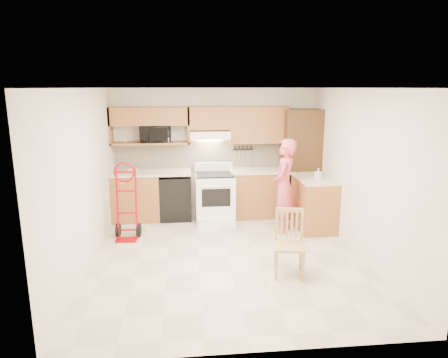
{
  "coord_description": "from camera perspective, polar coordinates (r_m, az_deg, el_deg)",
  "views": [
    {
      "loc": [
        -0.61,
        -5.6,
        2.51
      ],
      "look_at": [
        0.0,
        0.5,
        1.1
      ],
      "focal_mm": 32.08,
      "sensor_mm": 36.0,
      "label": 1
    }
  ],
  "objects": [
    {
      "name": "lower_cab_right",
      "position": [
        7.96,
        4.91,
        -2.1
      ],
      "size": [
        1.14,
        0.6,
        0.9
      ],
      "primitive_type": "cube",
      "color": "#A66D36",
      "rests_on": "ground"
    },
    {
      "name": "backsplash",
      "position": [
        7.97,
        -1.25,
        3.48
      ],
      "size": [
        3.92,
        0.03,
        0.55
      ],
      "primitive_type": "cube",
      "color": "beige",
      "rests_on": "wall_back"
    },
    {
      "name": "dining_chair",
      "position": [
        5.53,
        9.32,
        -9.1
      ],
      "size": [
        0.48,
        0.51,
        0.9
      ],
      "primitive_type": null,
      "rotation": [
        0.0,
        0.0,
        -0.2
      ],
      "color": "tan",
      "rests_on": "ground"
    },
    {
      "name": "wall_back",
      "position": [
        7.99,
        -1.27,
        3.86
      ],
      "size": [
        4.0,
        0.02,
        2.5
      ],
      "primitive_type": "cube",
      "color": "white",
      "rests_on": "ground"
    },
    {
      "name": "bowl",
      "position": [
        7.77,
        -12.72,
        1.17
      ],
      "size": [
        0.29,
        0.29,
        0.05
      ],
      "primitive_type": "imported",
      "rotation": [
        0.0,
        0.0,
        0.4
      ],
      "color": "white",
      "rests_on": "countertop_left"
    },
    {
      "name": "lower_cab_left",
      "position": [
        7.89,
        -12.37,
        -2.51
      ],
      "size": [
        0.9,
        0.6,
        0.9
      ],
      "primitive_type": "cube",
      "color": "#A66D36",
      "rests_on": "ground"
    },
    {
      "name": "wall_right",
      "position": [
        6.32,
        18.94,
        0.72
      ],
      "size": [
        0.02,
        4.5,
        2.5
      ],
      "primitive_type": "cube",
      "color": "white",
      "rests_on": "ground"
    },
    {
      "name": "upper_cab_right",
      "position": [
        7.86,
        4.92,
        7.71
      ],
      "size": [
        1.14,
        0.33,
        0.7
      ],
      "primitive_type": "cube",
      "color": "#A66D36",
      "rests_on": "wall_back"
    },
    {
      "name": "countertop_left",
      "position": [
        7.75,
        -10.33,
        0.88
      ],
      "size": [
        1.5,
        0.63,
        0.04
      ],
      "primitive_type": "cube",
      "color": "beige",
      "rests_on": "lower_cab_left"
    },
    {
      "name": "knife_strip",
      "position": [
        8.0,
        2.71,
        3.79
      ],
      "size": [
        0.4,
        0.05,
        0.29
      ],
      "primitive_type": null,
      "color": "black",
      "rests_on": "backsplash"
    },
    {
      "name": "ceiling",
      "position": [
        5.64,
        0.52,
        12.94
      ],
      "size": [
        4.0,
        4.5,
        0.02
      ],
      "primitive_type": "cube",
      "color": "white",
      "rests_on": "ground"
    },
    {
      "name": "soap_bottle",
      "position": [
        7.15,
        13.26,
        0.73
      ],
      "size": [
        0.11,
        0.11,
        0.2
      ],
      "primitive_type": "imported",
      "rotation": [
        0.0,
        0.0,
        0.25
      ],
      "color": "white",
      "rests_on": "countertop_return"
    },
    {
      "name": "floor",
      "position": [
        6.18,
        0.47,
        -11.14
      ],
      "size": [
        4.0,
        4.5,
        0.02
      ],
      "primitive_type": "cube",
      "color": "beige",
      "rests_on": "ground"
    },
    {
      "name": "upper_cab_center",
      "position": [
        7.73,
        -2.09,
        8.7
      ],
      "size": [
        0.76,
        0.33,
        0.44
      ],
      "primitive_type": "cube",
      "color": "#A66D36",
      "rests_on": "wall_back"
    },
    {
      "name": "upper_shelf_mw",
      "position": [
        7.79,
        -10.42,
        5.05
      ],
      "size": [
        1.5,
        0.33,
        0.04
      ],
      "primitive_type": "cube",
      "color": "#A66D36",
      "rests_on": "wall_back"
    },
    {
      "name": "cab_return_right",
      "position": [
        7.43,
        12.67,
        -3.48
      ],
      "size": [
        0.6,
        1.0,
        0.9
      ],
      "primitive_type": "cube",
      "color": "#A66D36",
      "rests_on": "ground"
    },
    {
      "name": "countertop_right",
      "position": [
        7.85,
        4.97,
        1.21
      ],
      "size": [
        1.14,
        0.63,
        0.04
      ],
      "primitive_type": "cube",
      "color": "beige",
      "rests_on": "lower_cab_right"
    },
    {
      "name": "countertop_return",
      "position": [
        7.31,
        12.85,
        0.06
      ],
      "size": [
        0.63,
        1.0,
        0.04
      ],
      "primitive_type": "cube",
      "color": "beige",
      "rests_on": "cab_return_right"
    },
    {
      "name": "dishwasher",
      "position": [
        7.84,
        -6.9,
        -2.58
      ],
      "size": [
        0.6,
        0.6,
        0.85
      ],
      "primitive_type": "cube",
      "color": "black",
      "rests_on": "ground"
    },
    {
      "name": "microwave",
      "position": [
        7.76,
        -9.85,
        6.38
      ],
      "size": [
        0.62,
        0.46,
        0.32
      ],
      "primitive_type": "imported",
      "rotation": [
        0.0,
        0.0,
        0.14
      ],
      "color": "black",
      "rests_on": "upper_shelf_mw"
    },
    {
      "name": "wall_front",
      "position": [
        3.63,
        4.4,
        -7.42
      ],
      "size": [
        4.0,
        0.02,
        2.5
      ],
      "primitive_type": "cube",
      "color": "white",
      "rests_on": "ground"
    },
    {
      "name": "hand_truck",
      "position": [
        6.88,
        -13.81,
        -3.6
      ],
      "size": [
        0.49,
        0.46,
        1.19
      ],
      "primitive_type": null,
      "rotation": [
        0.0,
        0.0,
        -0.06
      ],
      "color": "#9C080D",
      "rests_on": "ground"
    },
    {
      "name": "person",
      "position": [
        7.07,
        8.54,
        -0.98
      ],
      "size": [
        0.61,
        0.71,
        1.65
      ],
      "primitive_type": "imported",
      "rotation": [
        0.0,
        0.0,
        -1.99
      ],
      "color": "#D84F5E",
      "rests_on": "ground"
    },
    {
      "name": "range_hood",
      "position": [
        7.69,
        -2.04,
        6.36
      ],
      "size": [
        0.76,
        0.46,
        0.14
      ],
      "primitive_type": "cube",
      "color": "white",
      "rests_on": "wall_back"
    },
    {
      "name": "wall_left",
      "position": [
        5.91,
        -19.26,
        -0.1
      ],
      "size": [
        0.02,
        4.5,
        2.5
      ],
      "primitive_type": "cube",
      "color": "white",
      "rests_on": "ground"
    },
    {
      "name": "pantry_tall",
      "position": [
        8.02,
        10.76,
        2.22
      ],
      "size": [
        0.7,
        0.6,
        2.1
      ],
      "primitive_type": "cube",
      "color": "#4E361A",
      "rests_on": "ground"
    },
    {
      "name": "range",
      "position": [
        7.59,
        -1.28,
        -2.1
      ],
      "size": [
        0.73,
        0.97,
        1.08
      ],
      "primitive_type": null,
      "color": "white",
      "rests_on": "ground"
    },
    {
      "name": "upper_cab_left",
      "position": [
        7.73,
        -10.57,
        8.8
      ],
      "size": [
        1.5,
        0.33,
        0.34
      ],
      "primitive_type": "cube",
      "color": "#A66D36",
      "rests_on": "wall_back"
    }
  ]
}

